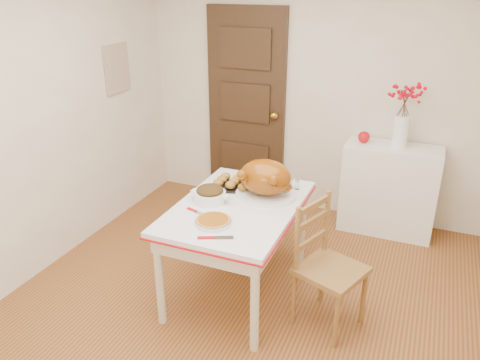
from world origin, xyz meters
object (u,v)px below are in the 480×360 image
at_px(turkey_platter, 265,179).
at_px(pumpkin_pie, 213,220).
at_px(kitchen_table, 238,249).
at_px(chair_oak, 331,268).
at_px(sideboard, 389,189).

bearing_deg(turkey_platter, pumpkin_pie, -129.85).
height_order(kitchen_table, chair_oak, chair_oak).
relative_size(sideboard, kitchen_table, 0.68).
relative_size(sideboard, pumpkin_pie, 3.53).
height_order(kitchen_table, turkey_platter, turkey_platter).
xyz_separation_m(kitchen_table, chair_oak, (0.74, -0.10, 0.09)).
bearing_deg(chair_oak, sideboard, 12.99).
relative_size(kitchen_table, turkey_platter, 2.74).
bearing_deg(sideboard, kitchen_table, -122.96).
height_order(sideboard, chair_oak, chair_oak).
xyz_separation_m(kitchen_table, turkey_platter, (0.14, 0.21, 0.53)).
height_order(turkey_platter, pumpkin_pie, turkey_platter).
bearing_deg(pumpkin_pie, chair_oak, 16.46).
bearing_deg(turkey_platter, kitchen_table, -145.39).
distance_m(chair_oak, turkey_platter, 0.81).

